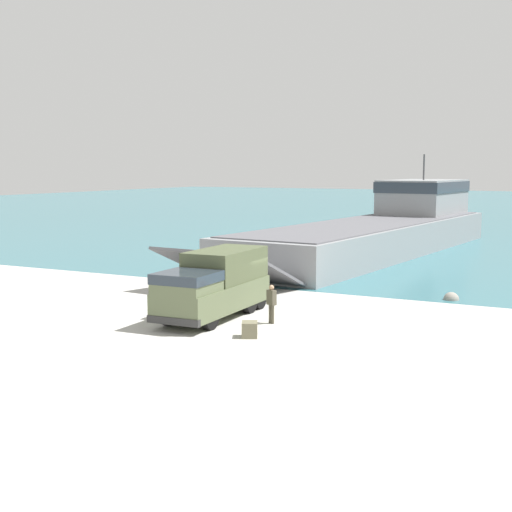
% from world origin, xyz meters
% --- Properties ---
extents(ground_plane, '(240.00, 240.00, 0.00)m').
position_xyz_m(ground_plane, '(0.00, 0.00, 0.00)').
color(ground_plane, '#B7B5AD').
extents(water_surface, '(240.00, 180.00, 0.01)m').
position_xyz_m(water_surface, '(0.00, 95.61, 0.00)').
color(water_surface, '#336B75').
rests_on(water_surface, ground_plane).
extents(landing_craft, '(11.33, 41.53, 8.18)m').
position_xyz_m(landing_craft, '(-0.98, 27.12, 2.04)').
color(landing_craft, gray).
rests_on(landing_craft, ground_plane).
extents(military_truck, '(2.76, 7.39, 3.09)m').
position_xyz_m(military_truck, '(-0.02, -2.88, 1.60)').
color(military_truck, '#566042').
rests_on(military_truck, ground_plane).
extents(soldier_on_ramp, '(0.50, 0.41, 1.76)m').
position_xyz_m(soldier_on_ramp, '(2.94, -2.84, 1.02)').
color(soldier_on_ramp, '#4C4738').
rests_on(soldier_on_ramp, ground_plane).
extents(cargo_crate, '(0.92, 0.98, 0.64)m').
position_xyz_m(cargo_crate, '(3.26, -5.57, 0.32)').
color(cargo_crate, '#6B664C').
rests_on(cargo_crate, ground_plane).
extents(shoreline_rock_a, '(0.83, 0.83, 0.83)m').
position_xyz_m(shoreline_rock_a, '(8.91, 6.70, 0.00)').
color(shoreline_rock_a, gray).
rests_on(shoreline_rock_a, ground_plane).
extents(shoreline_rock_b, '(0.88, 0.88, 0.88)m').
position_xyz_m(shoreline_rock_b, '(-6.97, 6.59, 0.00)').
color(shoreline_rock_b, '#66605B').
rests_on(shoreline_rock_b, ground_plane).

